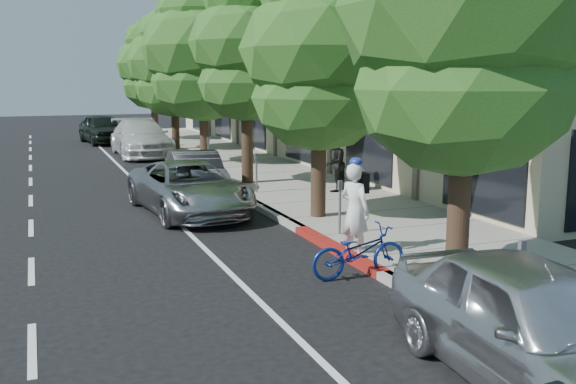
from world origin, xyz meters
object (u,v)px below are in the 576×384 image
street_tree_4 (174,63)px  dark_suv_far (102,129)px  cyclist (355,211)px  dark_sedan (196,174)px  silver_suv (189,188)px  street_tree_2 (246,46)px  pedestrian (335,163)px  street_tree_1 (319,53)px  bicycle (359,252)px  street_tree_0 (468,15)px  near_car_a (536,326)px  street_tree_3 (202,50)px  street_tree_5 (153,65)px  white_pickup (141,138)px

street_tree_4 → dark_suv_far: bearing=117.6°
cyclist → dark_sedan: cyclist is taller
silver_suv → dark_suv_far: size_ratio=1.04×
street_tree_2 → pedestrian: bearing=-53.1°
street_tree_1 → cyclist: street_tree_1 is taller
pedestrian → bicycle: bearing=23.3°
street_tree_0 → cyclist: size_ratio=3.78×
street_tree_0 → dark_suv_far: bearing=95.9°
street_tree_1 → street_tree_2: 6.02m
bicycle → pedestrian: pedestrian is taller
street_tree_2 → pedestrian: size_ratio=4.16×
dark_suv_far → pedestrian: (5.16, -20.67, 0.20)m
dark_suv_far → near_car_a: size_ratio=1.06×
street_tree_3 → dark_suv_far: 12.99m
street_tree_1 → street_tree_5: street_tree_5 is taller
street_tree_0 → silver_suv: bearing=109.6°
white_pickup → near_car_a: 26.23m
street_tree_5 → dark_suv_far: size_ratio=1.45×
street_tree_2 → street_tree_3: (0.00, 6.00, 0.11)m
street_tree_1 → dark_suv_far: size_ratio=1.39×
street_tree_0 → dark_sedan: 11.91m
street_tree_2 → bicycle: size_ratio=3.96×
near_car_a → cyclist: bearing=87.9°
street_tree_2 → street_tree_3: size_ratio=0.94×
dark_sedan → dark_suv_far: bearing=97.4°
near_car_a → pedestrian: 13.23m
street_tree_1 → street_tree_2: (-0.00, 6.00, 0.47)m
dark_suv_far → street_tree_4: bearing=-70.0°
street_tree_3 → street_tree_4: size_ratio=1.09×
bicycle → pedestrian: (3.36, 8.01, 0.56)m
street_tree_1 → street_tree_5: size_ratio=0.96×
silver_suv → near_car_a: bearing=-88.2°
street_tree_3 → near_car_a: 21.94m
street_tree_0 → street_tree_5: 30.00m
cyclist → pedestrian: bearing=-42.4°
bicycle → dark_suv_far: size_ratio=0.38×
street_tree_1 → silver_suv: bearing=142.4°
street_tree_0 → bicycle: street_tree_0 is taller
bicycle → dark_suv_far: (-1.80, 28.68, 0.36)m
street_tree_4 → pedestrian: size_ratio=4.07×
street_tree_4 → dark_suv_far: 7.64m
street_tree_3 → silver_suv: 11.01m
cyclist → dark_suv_far: bearing=-15.0°
silver_suv → dark_sedan: size_ratio=1.22×
pedestrian → dark_suv_far: bearing=-120.0°
street_tree_2 → street_tree_3: street_tree_3 is taller
street_tree_5 → pedestrian: (2.06, -20.74, -3.47)m
white_pickup → street_tree_5: bearing=74.5°
bicycle → white_pickup: white_pickup is taller
street_tree_1 → street_tree_0: bearing=-90.0°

